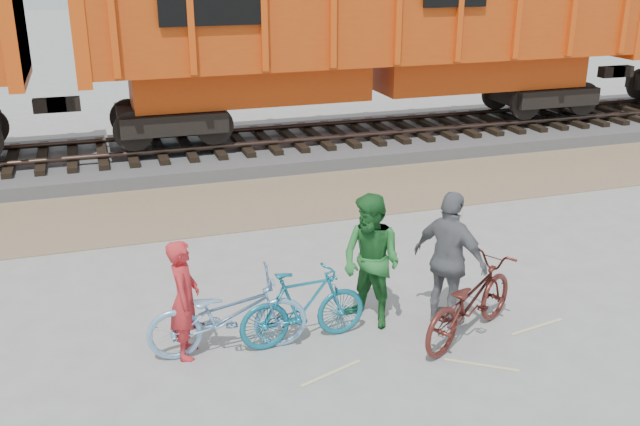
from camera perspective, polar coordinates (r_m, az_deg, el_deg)
The scene contains 11 objects.
ground at distance 9.68m, azimuth 5.01°, elevation -9.22°, with size 120.00×120.00×0.00m, color #9E9E99.
gravel_strip at distance 14.45m, azimuth -3.48°, elevation 1.04°, with size 120.00×3.00×0.02m, color #9A805F.
ballast_bed at distance 17.67m, azimuth -6.41°, elevation 5.01°, with size 120.00×4.00×0.30m, color slate.
track at distance 17.59m, azimuth -6.45°, elevation 6.02°, with size 120.00×2.60×0.24m.
hopper_car_center at distance 18.14m, azimuth 4.15°, elevation 14.65°, with size 14.00×3.13×4.65m.
bicycle_blue at distance 8.97m, azimuth -7.41°, elevation -8.05°, with size 0.70×2.00×1.05m, color #79A7CE.
bicycle_teal at distance 9.11m, azimuth -1.35°, elevation -7.49°, with size 0.48×1.70×1.02m, color #166F89.
bicycle_maroon at distance 9.43m, azimuth 11.87°, elevation -6.89°, with size 0.69×1.97×1.03m, color #511D18.
person_solo at distance 8.88m, azimuth -10.79°, elevation -6.78°, with size 0.56×0.37×1.53m, color red.
person_man at distance 9.41m, azimuth 4.13°, elevation -3.89°, with size 0.88×0.69×1.82m, color #236B2C.
person_woman at distance 9.52m, azimuth 10.34°, elevation -3.72°, with size 1.10×0.46×1.87m, color slate.
Camera 1 is at (-3.41, -7.72, 4.74)m, focal length 40.00 mm.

